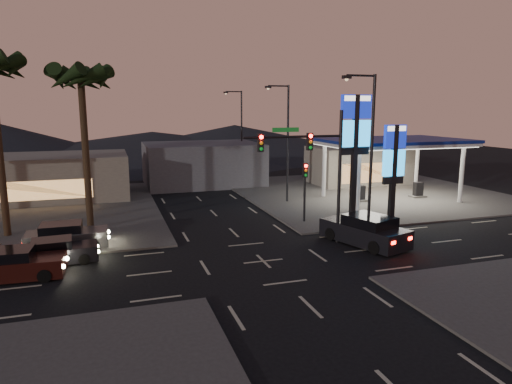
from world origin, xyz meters
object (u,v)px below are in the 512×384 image
object	(u,v)px
car_lane_a_mid	(14,265)
car_lane_b_front	(66,237)
pylon_sign_tall	(355,134)
traffic_signal_mast	(313,158)
car_lane_a_front	(57,252)
suv_station	(365,231)
gas_station	(392,143)
pylon_sign_short	(394,159)

from	to	relation	value
car_lane_a_mid	car_lane_b_front	world-z (taller)	car_lane_b_front
pylon_sign_tall	car_lane_b_front	bearing A→B (deg)	179.17
traffic_signal_mast	car_lane_a_front	size ratio (longest dim) A/B	1.92
car_lane_a_front	car_lane_a_mid	size ratio (longest dim) A/B	0.90
traffic_signal_mast	suv_station	world-z (taller)	traffic_signal_mast
gas_station	traffic_signal_mast	distance (m)	15.82
suv_station	car_lane_a_front	bearing A→B (deg)	173.17
pylon_sign_short	traffic_signal_mast	xyz separation A→B (m)	(-7.24, -2.51, 0.57)
traffic_signal_mast	suv_station	size ratio (longest dim) A/B	1.37
gas_station	pylon_sign_short	bearing A→B (deg)	-123.69
traffic_signal_mast	car_lane_b_front	bearing A→B (deg)	164.86
car_lane_b_front	pylon_sign_tall	bearing A→B (deg)	-0.83
traffic_signal_mast	car_lane_a_mid	world-z (taller)	traffic_signal_mast
pylon_sign_tall	car_lane_b_front	distance (m)	19.57
car_lane_a_front	car_lane_b_front	world-z (taller)	car_lane_b_front
pylon_sign_tall	pylon_sign_short	bearing A→B (deg)	-21.80
car_lane_a_front	car_lane_a_mid	distance (m)	2.50
pylon_sign_tall	car_lane_a_front	size ratio (longest dim) A/B	2.16
car_lane_b_front	car_lane_a_mid	bearing A→B (deg)	-114.18
traffic_signal_mast	car_lane_b_front	size ratio (longest dim) A/B	1.70
traffic_signal_mast	car_lane_b_front	world-z (taller)	traffic_signal_mast
pylon_sign_short	car_lane_b_front	distance (m)	21.63
pylon_sign_tall	suv_station	world-z (taller)	pylon_sign_tall
gas_station	suv_station	bearing A→B (deg)	-129.86
gas_station	traffic_signal_mast	bearing A→B (deg)	-140.72
pylon_sign_short	car_lane_b_front	size ratio (longest dim) A/B	1.49
pylon_sign_short	car_lane_a_front	distance (m)	21.92
gas_station	suv_station	size ratio (longest dim) A/B	2.09
pylon_sign_tall	pylon_sign_short	size ratio (longest dim) A/B	1.29
car_lane_b_front	traffic_signal_mast	bearing A→B (deg)	-15.14
pylon_sign_short	traffic_signal_mast	bearing A→B (deg)	-160.87
car_lane_a_front	gas_station	bearing A→B (deg)	18.51
gas_station	traffic_signal_mast	world-z (taller)	traffic_signal_mast
pylon_sign_short	suv_station	bearing A→B (deg)	-140.21
gas_station	car_lane_a_mid	distance (m)	30.50
car_lane_b_front	suv_station	size ratio (longest dim) A/B	0.80
car_lane_a_front	suv_station	size ratio (longest dim) A/B	0.71
pylon_sign_tall	gas_station	bearing A→B (deg)	40.91
car_lane_b_front	suv_station	xyz separation A→B (m)	(17.08, -4.73, 0.14)
gas_station	car_lane_a_mid	size ratio (longest dim) A/B	2.63
pylon_sign_tall	car_lane_a_front	xyz separation A→B (m)	(-19.00, -2.37, -5.78)
car_lane_b_front	suv_station	world-z (taller)	suv_station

